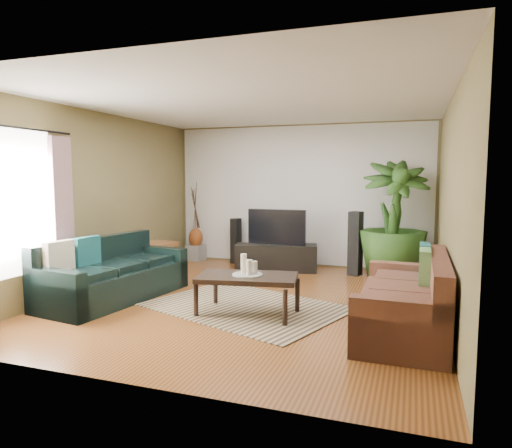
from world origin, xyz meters
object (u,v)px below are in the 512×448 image
at_px(speaker_right, 355,244).
at_px(tv_stand, 276,258).
at_px(sofa_right, 403,294).
at_px(sofa_left, 115,269).
at_px(vase, 196,238).
at_px(television, 277,227).
at_px(pedestal, 196,253).
at_px(potted_plant, 394,219).
at_px(side_table, 157,259).
at_px(speaker_left, 236,241).
at_px(coffee_table, 247,295).

bearing_deg(speaker_right, tv_stand, -160.01).
bearing_deg(sofa_right, sofa_left, -90.58).
relative_size(tv_stand, vase, 3.63).
bearing_deg(sofa_left, speaker_right, -40.07).
relative_size(television, pedestal, 3.41).
distance_m(potted_plant, pedestal, 3.99).
height_order(vase, side_table, vase).
distance_m(television, vase, 1.95).
bearing_deg(television, sofa_left, -121.53).
bearing_deg(potted_plant, television, -177.23).
xyz_separation_m(sofa_right, speaker_right, (-0.86, 2.77, 0.13)).
bearing_deg(pedestal, vase, 0.00).
bearing_deg(sofa_right, potted_plant, -174.44).
distance_m(speaker_left, side_table, 1.78).
relative_size(sofa_right, vase, 5.02).
relative_size(television, speaker_right, 0.97).
xyz_separation_m(sofa_left, speaker_left, (0.62, 3.04, 0.02)).
bearing_deg(vase, pedestal, 0.00).
distance_m(speaker_right, vase, 3.28).
distance_m(potted_plant, side_table, 4.10).
height_order(coffee_table, potted_plant, potted_plant).
bearing_deg(vase, potted_plant, -5.24).
distance_m(tv_stand, speaker_left, 1.10).
bearing_deg(vase, side_table, -88.83).
bearing_deg(vase, speaker_right, -6.30).
height_order(coffee_table, side_table, side_table).
xyz_separation_m(speaker_left, vase, (-0.88, 0.00, 0.01)).
height_order(television, potted_plant, potted_plant).
bearing_deg(speaker_right, potted_plant, 15.69).
height_order(tv_stand, vase, vase).
distance_m(tv_stand, potted_plant, 2.16).
height_order(speaker_left, side_table, speaker_left).
height_order(sofa_right, speaker_left, speaker_left).
height_order(television, vase, television).
bearing_deg(tv_stand, speaker_right, -8.62).
bearing_deg(pedestal, potted_plant, -5.24).
distance_m(sofa_left, television, 3.07).
height_order(sofa_left, speaker_left, speaker_left).
bearing_deg(television, potted_plant, 2.77).
relative_size(sofa_right, tv_stand, 1.38).
xyz_separation_m(sofa_left, tv_stand, (1.59, 2.57, -0.18)).
relative_size(coffee_table, vase, 3.01).
bearing_deg(pedestal, speaker_left, -0.16).
bearing_deg(sofa_left, vase, 13.04).
relative_size(sofa_right, television, 1.88).
distance_m(sofa_left, speaker_right, 4.02).
bearing_deg(tv_stand, side_table, -162.50).
bearing_deg(speaker_right, television, -160.82).
bearing_deg(coffee_table, speaker_right, 60.22).
distance_m(sofa_left, side_table, 1.51).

